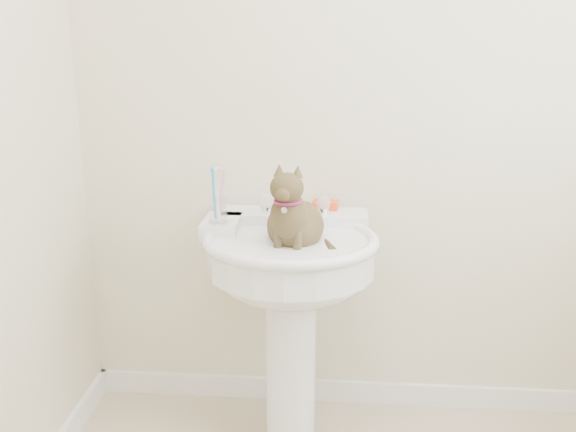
# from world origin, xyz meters

# --- Properties ---
(wall_back) EXTENTS (2.20, 0.00, 2.50)m
(wall_back) POSITION_xyz_m (0.00, 1.10, 1.25)
(wall_back) COLOR beige
(wall_back) RESTS_ON ground
(baseboard_back) EXTENTS (2.20, 0.02, 0.09)m
(baseboard_back) POSITION_xyz_m (0.00, 1.09, 0.04)
(baseboard_back) COLOR white
(baseboard_back) RESTS_ON floor
(pedestal_sink) EXTENTS (0.60, 0.58, 0.82)m
(pedestal_sink) POSITION_xyz_m (-0.30, 0.81, 0.64)
(pedestal_sink) COLOR white
(pedestal_sink) RESTS_ON floor
(faucet) EXTENTS (0.28, 0.12, 0.14)m
(faucet) POSITION_xyz_m (-0.29, 0.95, 0.86)
(faucet) COLOR silver
(faucet) RESTS_ON pedestal_sink
(soap_bar) EXTENTS (0.10, 0.07, 0.03)m
(soap_bar) POSITION_xyz_m (-0.19, 1.04, 0.83)
(soap_bar) COLOR #EB431C
(soap_bar) RESTS_ON pedestal_sink
(toothbrush_cup) EXTENTS (0.07, 0.07, 0.19)m
(toothbrush_cup) POSITION_xyz_m (-0.54, 0.83, 0.87)
(toothbrush_cup) COLOR silver
(toothbrush_cup) RESTS_ON pedestal_sink
(cat) EXTENTS (0.20, 0.26, 0.38)m
(cat) POSITION_xyz_m (-0.28, 0.77, 0.85)
(cat) COLOR brown
(cat) RESTS_ON pedestal_sink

